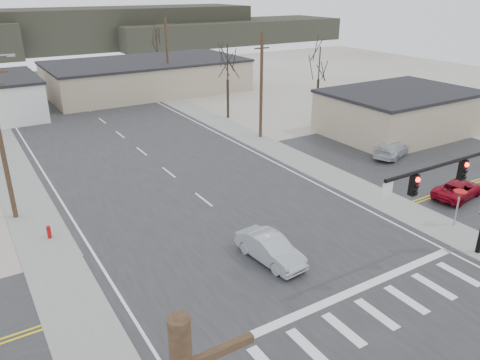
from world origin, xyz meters
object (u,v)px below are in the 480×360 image
object	(u,v)px
car_parked_red	(458,189)
car_parked_silver	(393,148)
car_parked_dark_a	(395,136)
sedan_crossing	(270,249)
car_far_b	(4,87)
car_far_a	(67,94)
traffic_signal_mast	(472,183)
fire_hydrant	(49,232)

from	to	relation	value
car_parked_red	car_parked_silver	xyz separation A→B (m)	(2.80, 8.36, 0.10)
car_parked_red	car_parked_dark_a	world-z (taller)	car_parked_dark_a
sedan_crossing	car_far_b	world-z (taller)	sedan_crossing
car_parked_red	car_parked_dark_a	distance (m)	11.91
car_far_b	car_parked_red	bearing A→B (deg)	-65.31
car_far_a	car_parked_silver	xyz separation A→B (m)	(19.12, -36.27, -0.17)
traffic_signal_mast	car_far_b	xyz separation A→B (m)	(-15.05, 60.47, -4.02)
car_parked_red	car_parked_silver	size ratio (longest dim) A/B	0.90
traffic_signal_mast	sedan_crossing	size ratio (longest dim) A/B	2.03
car_far_b	car_parked_red	distance (m)	59.67
car_far_a	car_parked_red	size ratio (longest dim) A/B	1.35
car_parked_dark_a	car_parked_silver	distance (m)	3.53
fire_hydrant	car_parked_dark_a	world-z (taller)	car_parked_dark_a
car_parked_dark_a	car_far_b	bearing A→B (deg)	52.06
car_far_b	car_parked_dark_a	xyz separation A→B (m)	(28.09, -44.76, 0.15)
car_far_a	car_far_b	xyz separation A→B (m)	(-6.18, 10.64, -0.25)
car_far_a	car_far_b	size ratio (longest dim) A/B	1.66
car_far_b	car_parked_dark_a	distance (m)	52.84
car_far_a	car_parked_silver	world-z (taller)	car_far_a
fire_hydrant	sedan_crossing	bearing A→B (deg)	-42.30
fire_hydrant	car_parked_red	bearing A→B (deg)	-19.41
car_far_b	car_parked_silver	distance (m)	53.29
car_far_b	car_parked_dark_a	size ratio (longest dim) A/B	0.79
car_far_b	car_parked_silver	bearing A→B (deg)	-59.12
car_far_b	car_parked_silver	size ratio (longest dim) A/B	0.73
sedan_crossing	car_parked_silver	size ratio (longest dim) A/B	0.91
sedan_crossing	car_parked_silver	world-z (taller)	sedan_crossing
fire_hydrant	car_parked_silver	xyz separation A→B (m)	(28.34, -0.64, 0.29)
car_parked_red	car_parked_dark_a	bearing A→B (deg)	-36.60
car_parked_red	traffic_signal_mast	bearing A→B (deg)	116.39
sedan_crossing	car_far_b	bearing A→B (deg)	91.00
fire_hydrant	car_parked_dark_a	xyz separation A→B (m)	(31.14, 1.51, 0.35)
sedan_crossing	car_parked_red	world-z (taller)	sedan_crossing
car_far_a	car_parked_dark_a	size ratio (longest dim) A/B	1.31
car_far_b	car_parked_dark_a	bearing A→B (deg)	-55.34
car_far_a	car_parked_red	distance (m)	47.52
car_far_b	car_far_a	bearing A→B (deg)	-57.32
car_parked_dark_a	car_parked_silver	world-z (taller)	car_parked_dark_a
sedan_crossing	car_far_a	world-z (taller)	car_far_a
car_parked_silver	traffic_signal_mast	bearing A→B (deg)	123.26
fire_hydrant	car_far_a	size ratio (longest dim) A/B	0.15
traffic_signal_mast	fire_hydrant	distance (m)	23.39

